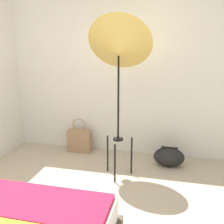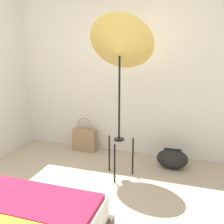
% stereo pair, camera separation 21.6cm
% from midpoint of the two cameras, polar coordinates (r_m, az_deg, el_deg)
% --- Properties ---
extents(wall_back, '(8.00, 0.05, 2.60)m').
position_cam_midpoint_polar(wall_back, '(3.72, -0.37, 11.10)').
color(wall_back, silver).
rests_on(wall_back, ground_plane).
extents(photo_umbrella, '(0.71, 0.57, 1.83)m').
position_cam_midpoint_polar(photo_umbrella, '(2.84, 3.92, 13.56)').
color(photo_umbrella, black).
rests_on(photo_umbrella, ground_plane).
extents(tote_bag, '(0.34, 0.13, 0.50)m').
position_cam_midpoint_polar(tote_bag, '(3.86, -4.40, -6.00)').
color(tote_bag, '#9E7A56').
rests_on(tote_bag, ground_plane).
extents(duffel_bag, '(0.39, 0.25, 0.25)m').
position_cam_midpoint_polar(duffel_bag, '(3.45, 14.77, -9.84)').
color(duffel_bag, black).
rests_on(duffel_bag, ground_plane).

